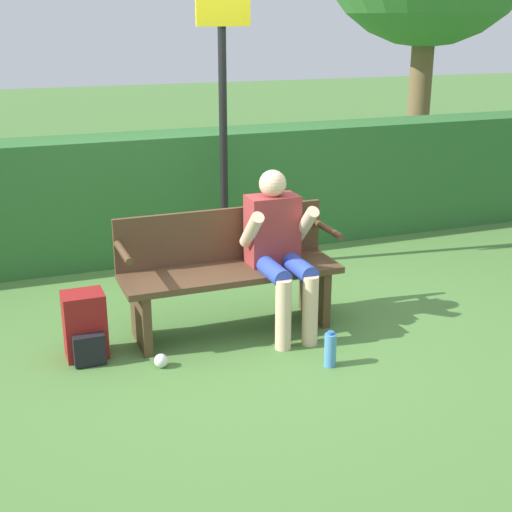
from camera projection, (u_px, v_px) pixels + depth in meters
ground_plane at (232, 330)px, 5.19m from camera, size 40.00×40.00×0.00m
hedge_back at (165, 195)px, 6.70m from camera, size 12.00×0.54×1.15m
park_bench at (228, 270)px, 5.10m from camera, size 1.56×0.48×0.86m
person_seated at (279, 245)px, 5.03m from camera, size 0.50×0.62×1.15m
backpack at (85, 327)px, 4.72m from camera, size 0.27×0.30×0.45m
water_bottle at (330, 350)px, 4.63m from camera, size 0.08×0.08×0.24m
signpost at (223, 109)px, 6.03m from camera, size 0.46×0.09×2.43m
litter_crumple at (161, 361)px, 4.63m from camera, size 0.09×0.09×0.09m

